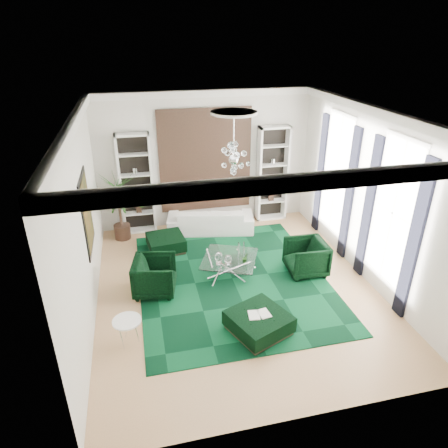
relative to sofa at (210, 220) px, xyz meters
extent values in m
cube|color=tan|center=(0.00, -2.85, -0.36)|extent=(6.00, 7.00, 0.02)
cube|color=white|center=(0.00, -2.85, 3.46)|extent=(6.00, 7.00, 0.02)
cube|color=silver|center=(0.00, 0.66, 1.55)|extent=(6.00, 0.02, 3.80)
cube|color=silver|center=(0.00, -6.36, 1.55)|extent=(6.00, 0.02, 3.80)
cube|color=silver|center=(-3.01, -2.85, 1.55)|extent=(0.02, 7.00, 3.80)
cube|color=silver|center=(3.01, -2.85, 1.55)|extent=(0.02, 7.00, 3.80)
cylinder|color=white|center=(0.00, -2.55, 3.42)|extent=(0.90, 0.90, 0.05)
cube|color=black|center=(0.00, 0.61, 1.55)|extent=(2.50, 0.06, 2.80)
cube|color=black|center=(-2.97, -2.25, 1.50)|extent=(0.04, 1.30, 1.60)
cube|color=white|center=(2.99, -3.75, 1.55)|extent=(0.03, 1.10, 2.90)
cube|color=black|center=(2.96, -4.53, 1.30)|extent=(0.07, 0.30, 3.25)
cube|color=black|center=(2.96, -2.97, 1.30)|extent=(0.07, 0.30, 3.25)
cube|color=white|center=(2.99, -1.35, 1.55)|extent=(0.03, 1.10, 2.90)
cube|color=black|center=(2.96, -2.13, 1.30)|extent=(0.07, 0.30, 3.25)
cube|color=black|center=(2.96, -0.57, 1.30)|extent=(0.07, 0.30, 3.25)
cube|color=black|center=(0.00, -2.55, -0.34)|extent=(4.20, 5.00, 0.02)
imported|color=white|center=(0.00, 0.00, 0.00)|extent=(2.52, 1.35, 0.70)
imported|color=black|center=(-1.75, -2.65, 0.06)|extent=(1.04, 1.02, 0.81)
imported|color=black|center=(1.75, -2.65, 0.06)|extent=(0.93, 0.90, 0.81)
cube|color=black|center=(-1.35, -0.85, -0.15)|extent=(1.00, 1.00, 0.40)
cube|color=black|center=(0.05, -4.40, -0.15)|extent=(1.31, 1.31, 0.40)
cube|color=white|center=(0.05, -4.40, 0.07)|extent=(0.42, 0.28, 0.03)
cylinder|color=white|center=(-2.35, -4.15, -0.10)|extent=(0.68, 0.68, 0.50)
imported|color=#1B4A13|center=(0.30, -2.55, 0.18)|extent=(0.16, 0.14, 0.24)
camera|label=1|loc=(-1.93, -10.05, 4.82)|focal=32.00mm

